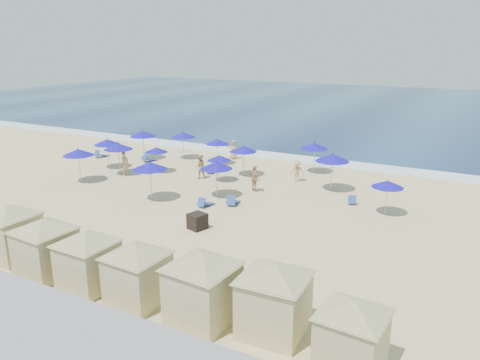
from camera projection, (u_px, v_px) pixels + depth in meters
name	position (u px, v px, depth m)	size (l,w,h in m)	color
ground	(183.00, 209.00, 28.78)	(160.00, 160.00, 0.00)	#CEBC82
ocean	(380.00, 107.00, 75.26)	(160.00, 80.00, 0.06)	#0D234C
surf_line	(283.00, 157.00, 41.87)	(160.00, 2.50, 0.08)	white
trash_bin	(197.00, 221.00, 25.55)	(0.87, 0.87, 0.87)	black
cabana_0	(10.00, 225.00, 21.78)	(4.61, 4.61, 2.89)	#CEBF8D
cabana_1	(45.00, 240.00, 20.14)	(4.56, 4.56, 2.86)	#CEBF8D
cabana_2	(87.00, 253.00, 19.06)	(4.36, 4.36, 2.73)	#CEBF8D
cabana_3	(137.00, 266.00, 17.95)	(4.35, 4.35, 2.73)	#CEBF8D
cabana_4	(203.00, 278.00, 16.72)	(4.71, 4.71, 2.96)	#CEBF8D
cabana_5	(274.00, 289.00, 15.99)	(4.66, 4.66, 2.92)	#CEBF8D
cabana_6	(353.00, 326.00, 14.25)	(4.11, 4.11, 2.59)	#CEBF8D
umbrella_0	(143.00, 134.00, 40.61)	(2.30, 2.30, 2.62)	#A5A8AD
umbrella_1	(107.00, 142.00, 37.73)	(2.19, 2.19, 2.49)	#A5A8AD
umbrella_2	(183.00, 135.00, 40.88)	(2.17, 2.17, 2.47)	#A5A8AD
umbrella_3	(118.00, 146.00, 35.77)	(2.26, 2.26, 2.57)	#A5A8AD
umbrella_4	(217.00, 142.00, 38.97)	(1.96, 1.96, 2.23)	#A5A8AD
umbrella_5	(219.00, 158.00, 34.09)	(1.80, 1.80, 2.04)	#A5A8AD
umbrella_6	(150.00, 166.00, 29.84)	(2.31, 2.31, 2.63)	#A5A8AD
umbrella_7	(243.00, 149.00, 35.47)	(2.15, 2.15, 2.44)	#A5A8AD
umbrella_8	(216.00, 165.00, 30.44)	(2.19, 2.19, 2.49)	#A5A8AD
umbrella_9	(314.00, 146.00, 36.28)	(2.18, 2.18, 2.48)	#A5A8AD
umbrella_10	(332.00, 158.00, 31.72)	(2.38, 2.38, 2.71)	#A5A8AD
umbrella_11	(388.00, 184.00, 27.31)	(1.91, 1.91, 2.18)	#A5A8AD
umbrella_12	(78.00, 152.00, 33.81)	(2.26, 2.26, 2.57)	#A5A8AD
umbrella_13	(156.00, 150.00, 36.49)	(1.84, 1.84, 2.10)	#A5A8AD
beach_chair_0	(100.00, 155.00, 41.83)	(0.92, 1.43, 0.73)	#2A459A
beach_chair_1	(148.00, 159.00, 40.29)	(0.99, 1.42, 0.72)	#2A459A
beach_chair_2	(211.00, 170.00, 36.68)	(0.68, 1.23, 0.64)	#2A459A
beach_chair_3	(205.00, 203.00, 29.11)	(0.72, 1.27, 0.66)	#2A459A
beach_chair_4	(233.00, 201.00, 29.41)	(0.79, 1.36, 0.70)	#2A459A
beach_chair_5	(352.00, 200.00, 29.70)	(0.82, 1.23, 0.62)	#2A459A
beachgoer_0	(125.00, 164.00, 35.74)	(0.69, 0.45, 1.89)	tan
beachgoer_1	(200.00, 167.00, 35.10)	(0.88, 0.69, 1.82)	tan
beachgoer_2	(255.00, 179.00, 31.93)	(1.07, 0.45, 1.83)	tan
beachgoer_3	(297.00, 171.00, 34.23)	(1.04, 0.60, 1.61)	tan
beachgoer_4	(234.00, 150.00, 41.04)	(0.83, 0.54, 1.69)	tan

